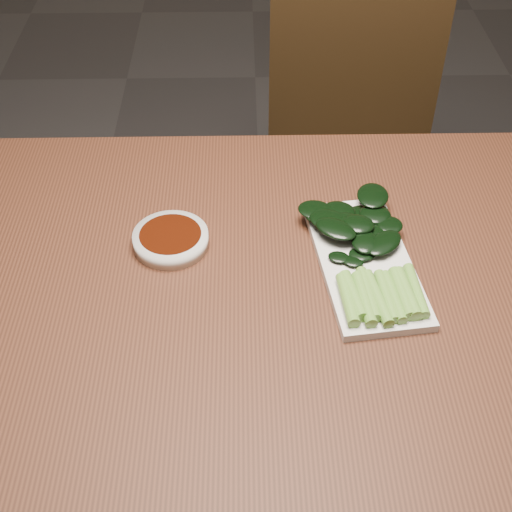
% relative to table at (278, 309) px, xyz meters
% --- Properties ---
extents(ground, '(6.00, 6.00, 0.00)m').
position_rel_table_xyz_m(ground, '(0.00, 0.00, -0.68)').
color(ground, '#2F2C2C').
rests_on(ground, ground).
extents(table, '(1.40, 0.80, 0.75)m').
position_rel_table_xyz_m(table, '(0.00, 0.00, 0.00)').
color(table, '#3F1F12').
rests_on(table, ground).
extents(chair_far, '(0.45, 0.45, 0.89)m').
position_rel_table_xyz_m(chair_far, '(0.21, 0.67, -0.19)').
color(chair_far, black).
rests_on(chair_far, ground).
extents(sauce_bowl, '(0.12, 0.12, 0.03)m').
position_rel_table_xyz_m(sauce_bowl, '(-0.17, 0.08, 0.08)').
color(sauce_bowl, silver).
rests_on(sauce_bowl, table).
extents(serving_plate, '(0.18, 0.31, 0.01)m').
position_rel_table_xyz_m(serving_plate, '(0.14, 0.02, 0.08)').
color(serving_plate, silver).
rests_on(serving_plate, table).
extents(gai_lan, '(0.18, 0.32, 0.03)m').
position_rel_table_xyz_m(gai_lan, '(0.13, 0.04, 0.10)').
color(gai_lan, '#639834').
rests_on(gai_lan, serving_plate).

